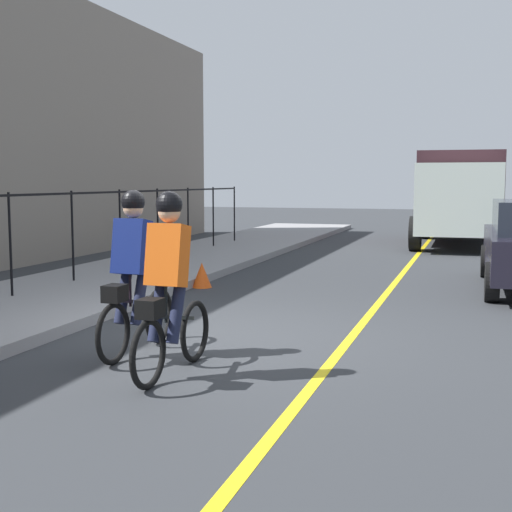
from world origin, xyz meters
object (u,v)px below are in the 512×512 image
object	(u,v)px
cyclist_follow	(133,273)
traffic_cone_near	(202,275)
cyclist_lead	(169,285)
box_truck_background	(460,193)

from	to	relation	value
cyclist_follow	traffic_cone_near	size ratio (longest dim) A/B	4.02
cyclist_follow	traffic_cone_near	bearing A→B (deg)	14.72
traffic_cone_near	cyclist_lead	bearing A→B (deg)	-161.14
box_truck_background	cyclist_lead	bearing A→B (deg)	-8.94
cyclist_lead	cyclist_follow	world-z (taller)	same
cyclist_follow	box_truck_background	size ratio (longest dim) A/B	0.27
cyclist_lead	box_truck_background	bearing A→B (deg)	-7.01
cyclist_lead	cyclist_follow	distance (m)	1.00
cyclist_follow	traffic_cone_near	distance (m)	4.95
cyclist_lead	box_truck_background	size ratio (longest dim) A/B	0.27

